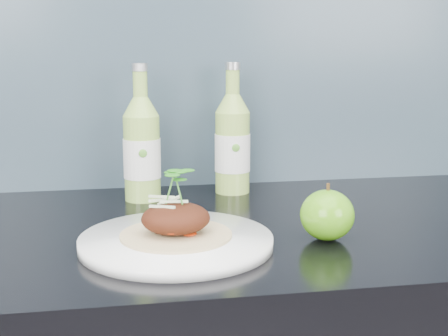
{
  "coord_description": "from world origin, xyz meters",
  "views": [
    {
      "loc": [
        -0.18,
        0.74,
        1.19
      ],
      "look_at": [
        -0.02,
        1.65,
        1.0
      ],
      "focal_mm": 50.0,
      "sensor_mm": 36.0,
      "label": 1
    }
  ],
  "objects_px": {
    "green_apple": "(327,215)",
    "cider_bottle_left": "(142,149)",
    "dinner_plate": "(176,242)",
    "cider_bottle_right": "(232,144)"
  },
  "relations": [
    {
      "from": "dinner_plate",
      "to": "cider_bottle_right",
      "type": "height_order",
      "value": "cider_bottle_right"
    },
    {
      "from": "cider_bottle_right",
      "to": "dinner_plate",
      "type": "bearing_deg",
      "value": -121.92
    },
    {
      "from": "green_apple",
      "to": "cider_bottle_right",
      "type": "relative_size",
      "value": 0.42
    },
    {
      "from": "green_apple",
      "to": "dinner_plate",
      "type": "bearing_deg",
      "value": 178.58
    },
    {
      "from": "dinner_plate",
      "to": "cider_bottle_left",
      "type": "xyz_separation_m",
      "value": [
        -0.03,
        0.28,
        0.09
      ]
    },
    {
      "from": "green_apple",
      "to": "cider_bottle_left",
      "type": "bearing_deg",
      "value": 131.24
    },
    {
      "from": "green_apple",
      "to": "cider_bottle_left",
      "type": "height_order",
      "value": "cider_bottle_left"
    },
    {
      "from": "cider_bottle_left",
      "to": "cider_bottle_right",
      "type": "xyz_separation_m",
      "value": [
        0.17,
        0.03,
        0.0
      ]
    },
    {
      "from": "dinner_plate",
      "to": "green_apple",
      "type": "relative_size",
      "value": 2.68
    },
    {
      "from": "dinner_plate",
      "to": "cider_bottle_left",
      "type": "bearing_deg",
      "value": 96.46
    }
  ]
}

